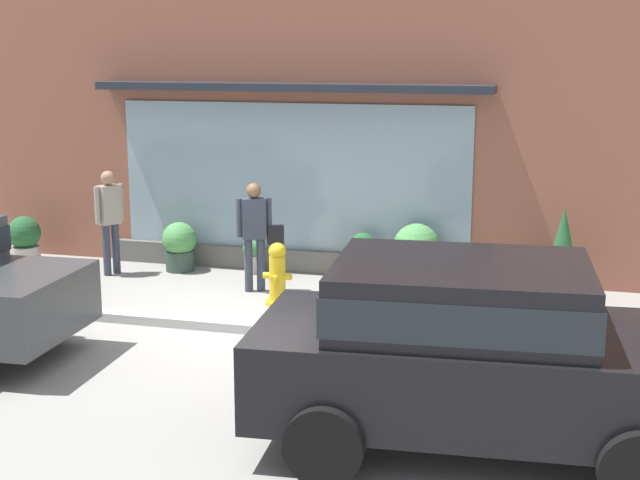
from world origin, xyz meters
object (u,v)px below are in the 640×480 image
Objects in this scene: fire_hydrant at (277,275)px; potted_plant_near_hydrant at (179,245)px; pedestrian_with_handbag at (256,229)px; potted_plant_trailing_edge at (252,256)px; parked_car_black at (474,345)px; potted_plant_window_left at (363,254)px; potted_plant_by_entrance at (24,239)px; potted_plant_low_front at (562,257)px; potted_plant_doorstep at (416,251)px; pedestrian_passerby at (110,214)px.

potted_plant_near_hydrant is (-2.13, 1.47, -0.01)m from fire_hydrant.
potted_plant_trailing_edge is at bearing 87.63° from pedestrian_with_handbag.
fire_hydrant is at bearing 124.19° from parked_car_black.
potted_plant_window_left is 5.76m from potted_plant_by_entrance.
fire_hydrant is at bearing -161.90° from potted_plant_low_front.
pedestrian_with_handbag is at bearing -157.65° from potted_plant_doorstep.
pedestrian_passerby is 3.09× the size of potted_plant_trailing_edge.
pedestrian_passerby is at bearing -163.12° from potted_plant_trailing_edge.
parked_car_black is at bearing -51.71° from fire_hydrant.
parked_car_black is (3.08, -3.90, 0.53)m from fire_hydrant.
parked_car_black reaches higher than potted_plant_near_hydrant.
potted_plant_low_front is 1.74× the size of potted_plant_by_entrance.
parked_car_black is (3.60, -4.51, 0.02)m from pedestrian_with_handbag.
parked_car_black is 5.21× the size of potted_plant_near_hydrant.
potted_plant_doorstep is at bearing 172.60° from potted_plant_low_front.
potted_plant_window_left is 0.56× the size of potted_plant_low_front.
potted_plant_low_front is at bearing -4.23° from potted_plant_trailing_edge.
potted_plant_low_front is at bearing 77.65° from parked_car_black.
pedestrian_with_handbag is at bearing 130.53° from fire_hydrant.
pedestrian_passerby is 7.83m from parked_car_black.
potted_plant_by_entrance is at bearing -176.20° from potted_plant_trailing_edge.
pedestrian_with_handbag is 2.03× the size of potted_plant_near_hydrant.
potted_plant_trailing_edge is 0.40× the size of potted_plant_low_front.
potted_plant_low_front reaches higher than potted_plant_by_entrance.
potted_plant_window_left is at bearing 60.91° from fire_hydrant.
fire_hydrant is 1.80m from potted_plant_window_left.
potted_plant_low_front reaches higher than potted_plant_doorstep.
potted_plant_trailing_edge is 2.66m from potted_plant_doorstep.
parked_car_black reaches higher than pedestrian_with_handbag.
potted_plant_trailing_edge is at bearing 6.58° from potted_plant_near_hydrant.
fire_hydrant is 0.21× the size of parked_car_black.
fire_hydrant is at bearing -138.22° from potted_plant_doorstep.
parked_car_black is at bearing -68.06° from potted_plant_window_left.
potted_plant_doorstep reaches higher than potted_plant_by_entrance.
parked_car_black reaches higher than fire_hydrant.
parked_car_black reaches higher than potted_plant_trailing_edge.
potted_plant_doorstep reaches higher than potted_plant_trailing_edge.
potted_plant_trailing_edge is 3.95m from potted_plant_by_entrance.
fire_hydrant is 5.06m from potted_plant_by_entrance.
potted_plant_doorstep is at bearing 1.60° from potted_plant_by_entrance.
pedestrian_passerby is at bearing -177.58° from potted_plant_low_front.
potted_plant_trailing_edge is 0.56× the size of potted_plant_doorstep.
parked_car_black is (6.14, -4.86, -0.01)m from pedestrian_passerby.
pedestrian_with_handbag is 2.12× the size of potted_plant_window_left.
potted_plant_low_front is at bearing -2.08° from potted_plant_near_hydrant.
potted_plant_doorstep is at bearing 0.88° from potted_plant_near_hydrant.
potted_plant_low_front is (0.75, 5.15, -0.32)m from parked_car_black.
fire_hydrant is 0.54× the size of pedestrian_passerby.
potted_plant_low_front reaches higher than potted_plant_near_hydrant.
fire_hydrant is 4.03m from potted_plant_low_front.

